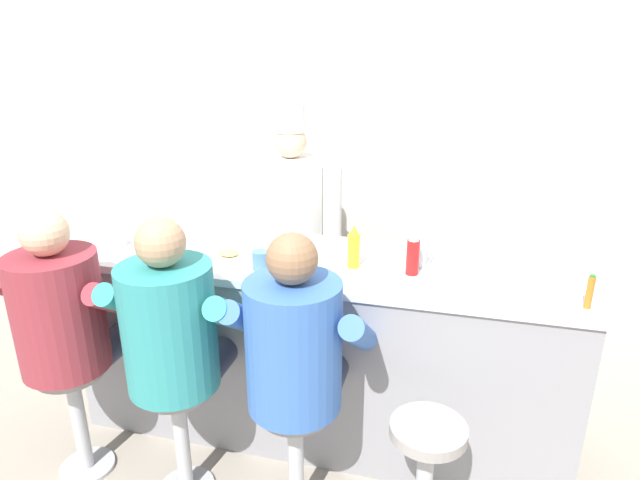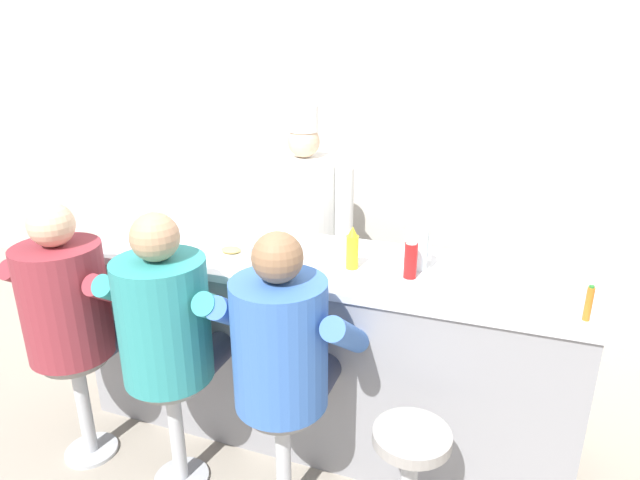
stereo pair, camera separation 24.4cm
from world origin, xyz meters
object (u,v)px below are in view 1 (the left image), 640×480
at_px(cereal_bowl, 113,242).
at_px(diner_seated_maroon, 66,317).
at_px(coffee_mug_blue, 262,260).
at_px(diner_seated_blue, 296,350).
at_px(hot_sauce_bottle_orange, 590,292).
at_px(breakfast_plate, 229,256).
at_px(diner_seated_teal, 174,331).
at_px(mustard_bottle_yellow, 354,248).
at_px(ketchup_bottle_red, 413,254).
at_px(water_pitcher_clear, 416,245).
at_px(empty_stool_round, 425,465).
at_px(cook_in_whites_near, 292,224).

height_order(cereal_bowl, diner_seated_maroon, diner_seated_maroon).
height_order(coffee_mug_blue, diner_seated_blue, diner_seated_blue).
height_order(hot_sauce_bottle_orange, diner_seated_blue, diner_seated_blue).
distance_m(breakfast_plate, diner_seated_teal, 0.54).
bearing_deg(diner_seated_maroon, mustard_bottle_yellow, 23.87).
distance_m(mustard_bottle_yellow, diner_seated_maroon, 1.42).
xyz_separation_m(breakfast_plate, diner_seated_blue, (0.52, -0.51, -0.18)).
bearing_deg(mustard_bottle_yellow, hot_sauce_bottle_orange, -10.42).
bearing_deg(diner_seated_blue, breakfast_plate, 135.75).
bearing_deg(coffee_mug_blue, breakfast_plate, 158.93).
relative_size(diner_seated_maroon, diner_seated_teal, 0.99).
distance_m(ketchup_bottle_red, water_pitcher_clear, 0.13).
height_order(cereal_bowl, diner_seated_blue, diner_seated_blue).
height_order(water_pitcher_clear, diner_seated_maroon, diner_seated_maroon).
bearing_deg(diner_seated_maroon, cereal_bowl, 97.97).
height_order(diner_seated_maroon, diner_seated_teal, diner_seated_teal).
relative_size(breakfast_plate, empty_stool_round, 0.39).
height_order(ketchup_bottle_red, water_pitcher_clear, ketchup_bottle_red).
height_order(water_pitcher_clear, breakfast_plate, water_pitcher_clear).
bearing_deg(empty_stool_round, mustard_bottle_yellow, 126.47).
bearing_deg(cook_in_whites_near, water_pitcher_clear, -38.84).
distance_m(ketchup_bottle_red, diner_seated_teal, 1.17).
relative_size(breakfast_plate, cereal_bowl, 1.76).
height_order(mustard_bottle_yellow, hot_sauce_bottle_orange, mustard_bottle_yellow).
distance_m(ketchup_bottle_red, breakfast_plate, 0.95).
xyz_separation_m(hot_sauce_bottle_orange, diner_seated_teal, (-1.76, -0.37, -0.24)).
relative_size(breakfast_plate, cook_in_whites_near, 0.14).
bearing_deg(ketchup_bottle_red, diner_seated_blue, -127.60).
distance_m(ketchup_bottle_red, cereal_bowl, 1.65).
xyz_separation_m(water_pitcher_clear, coffee_mug_blue, (-0.73, -0.25, -0.06)).
relative_size(breakfast_plate, coffee_mug_blue, 1.79).
distance_m(mustard_bottle_yellow, coffee_mug_blue, 0.46).
xyz_separation_m(hot_sauce_bottle_orange, diner_seated_blue, (-1.18, -0.37, -0.24)).
height_order(ketchup_bottle_red, cook_in_whites_near, cook_in_whites_near).
bearing_deg(breakfast_plate, water_pitcher_clear, 10.14).
relative_size(ketchup_bottle_red, diner_seated_teal, 0.16).
bearing_deg(ketchup_bottle_red, coffee_mug_blue, -170.23).
relative_size(mustard_bottle_yellow, diner_seated_maroon, 0.16).
xyz_separation_m(hot_sauce_bottle_orange, cereal_bowl, (-2.41, 0.15, -0.05)).
relative_size(hot_sauce_bottle_orange, diner_seated_maroon, 0.11).
bearing_deg(hot_sauce_bottle_orange, breakfast_plate, 175.40).
height_order(breakfast_plate, diner_seated_teal, diner_seated_teal).
relative_size(coffee_mug_blue, diner_seated_maroon, 0.10).
xyz_separation_m(mustard_bottle_yellow, diner_seated_blue, (-0.13, -0.57, -0.27)).
height_order(diner_seated_blue, empty_stool_round, diner_seated_blue).
relative_size(diner_seated_blue, cook_in_whites_near, 0.81).
height_order(hot_sauce_bottle_orange, cook_in_whites_near, cook_in_whites_near).
xyz_separation_m(breakfast_plate, cereal_bowl, (-0.70, 0.01, 0.01)).
relative_size(hot_sauce_bottle_orange, coffee_mug_blue, 1.13).
distance_m(mustard_bottle_yellow, water_pitcher_clear, 0.32).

